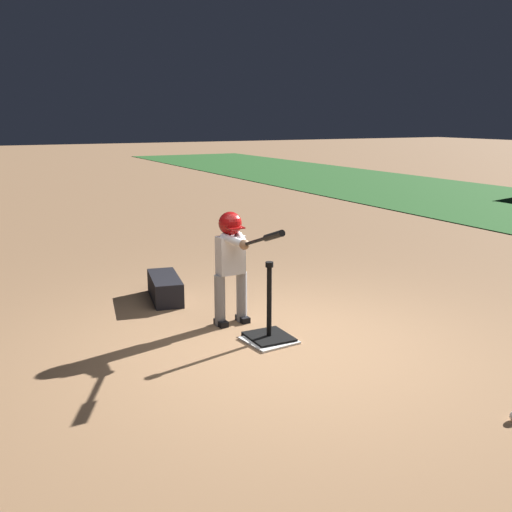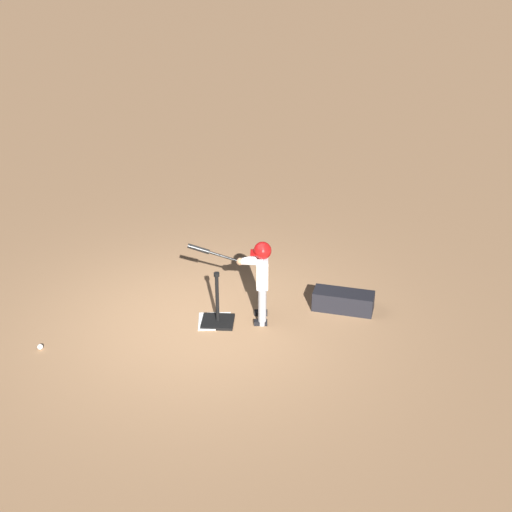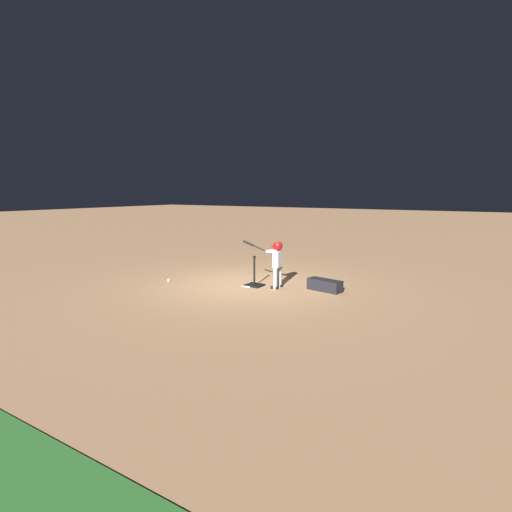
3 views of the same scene
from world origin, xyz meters
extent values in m
plane|color=#99704C|center=(0.00, 0.00, 0.00)|extent=(90.00, 90.00, 0.00)
cube|color=white|center=(-0.24, -0.03, 0.01)|extent=(0.48, 0.48, 0.02)
cube|color=black|center=(-0.29, -0.01, 0.02)|extent=(0.43, 0.39, 0.04)
cylinder|color=black|center=(-0.29, -0.01, 0.38)|extent=(0.05, 0.05, 0.68)
cylinder|color=black|center=(-0.29, -0.01, 0.75)|extent=(0.08, 0.08, 0.05)
cylinder|color=gray|center=(-0.89, -0.01, 0.27)|extent=(0.12, 0.12, 0.53)
cube|color=black|center=(-0.87, -0.01, 0.03)|extent=(0.18, 0.10, 0.06)
cylinder|color=gray|center=(-0.88, -0.26, 0.27)|extent=(0.12, 0.12, 0.53)
cube|color=black|center=(-0.86, -0.26, 0.03)|extent=(0.18, 0.10, 0.06)
cube|color=silver|center=(-0.89, -0.13, 0.73)|extent=(0.16, 0.29, 0.39)
sphere|color=#936B4C|center=(-0.89, -0.13, 1.04)|extent=(0.20, 0.20, 0.20)
sphere|color=maroon|center=(-0.89, -0.13, 1.06)|extent=(0.24, 0.24, 0.24)
cube|color=maroon|center=(-0.79, -0.13, 1.03)|extent=(0.13, 0.18, 0.01)
cylinder|color=silver|center=(-0.74, -0.08, 0.91)|extent=(0.33, 0.16, 0.12)
cylinder|color=silver|center=(-0.74, -0.17, 0.91)|extent=(0.33, 0.18, 0.12)
sphere|color=#936B4C|center=(-0.59, -0.12, 0.89)|extent=(0.10, 0.10, 0.10)
cylinder|color=black|center=(-0.26, -0.10, 1.00)|extent=(0.67, 0.06, 0.25)
cylinder|color=black|center=(-0.05, -0.09, 1.08)|extent=(0.30, 0.08, 0.15)
cylinder|color=black|center=(-0.61, -0.12, 0.89)|extent=(0.03, 0.05, 0.05)
cube|color=black|center=(-2.01, -0.47, 0.14)|extent=(0.89, 0.47, 0.28)
camera|label=1|loc=(4.52, -2.62, 2.10)|focal=42.00mm
camera|label=2|loc=(-1.35, 8.22, 5.18)|focal=50.00mm
camera|label=3|loc=(-5.51, 8.43, 2.39)|focal=28.00mm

